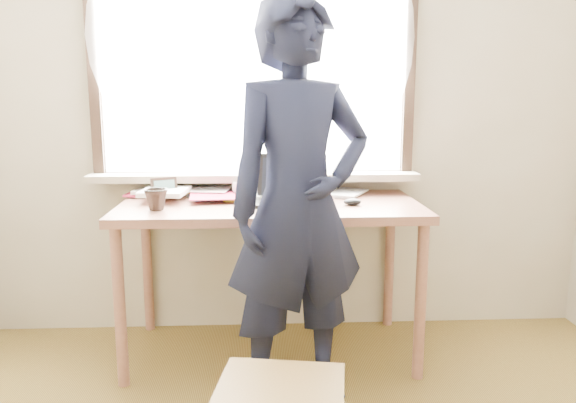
{
  "coord_description": "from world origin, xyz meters",
  "views": [
    {
      "loc": [
        -0.17,
        -1.25,
        1.38
      ],
      "look_at": [
        -0.06,
        0.95,
        0.96
      ],
      "focal_mm": 35.0,
      "sensor_mm": 36.0,
      "label": 1
    }
  ],
  "objects_px": {
    "desk": "(270,218)",
    "laptop": "(290,192)",
    "person": "(299,207)",
    "mug_white": "(242,189)",
    "mug_dark": "(156,200)"
  },
  "relations": [
    {
      "from": "desk",
      "to": "laptop",
      "type": "relative_size",
      "value": 3.75
    },
    {
      "from": "desk",
      "to": "mug_dark",
      "type": "relative_size",
      "value": 13.86
    },
    {
      "from": "desk",
      "to": "person",
      "type": "height_order",
      "value": "person"
    },
    {
      "from": "person",
      "to": "mug_white",
      "type": "bearing_deg",
      "value": 92.83
    },
    {
      "from": "person",
      "to": "mug_dark",
      "type": "bearing_deg",
      "value": 135.85
    },
    {
      "from": "desk",
      "to": "laptop",
      "type": "xyz_separation_m",
      "value": [
        0.1,
        -0.03,
        0.14
      ]
    },
    {
      "from": "mug_dark",
      "to": "mug_white",
      "type": "bearing_deg",
      "value": 39.83
    },
    {
      "from": "desk",
      "to": "laptop",
      "type": "distance_m",
      "value": 0.18
    },
    {
      "from": "laptop",
      "to": "person",
      "type": "height_order",
      "value": "person"
    },
    {
      "from": "mug_white",
      "to": "mug_dark",
      "type": "distance_m",
      "value": 0.53
    },
    {
      "from": "desk",
      "to": "mug_white",
      "type": "bearing_deg",
      "value": 132.19
    },
    {
      "from": "mug_white",
      "to": "desk",
      "type": "bearing_deg",
      "value": -47.81
    },
    {
      "from": "desk",
      "to": "mug_white",
      "type": "distance_m",
      "value": 0.26
    },
    {
      "from": "mug_white",
      "to": "mug_dark",
      "type": "bearing_deg",
      "value": -140.17
    },
    {
      "from": "laptop",
      "to": "mug_white",
      "type": "relative_size",
      "value": 3.71
    }
  ]
}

